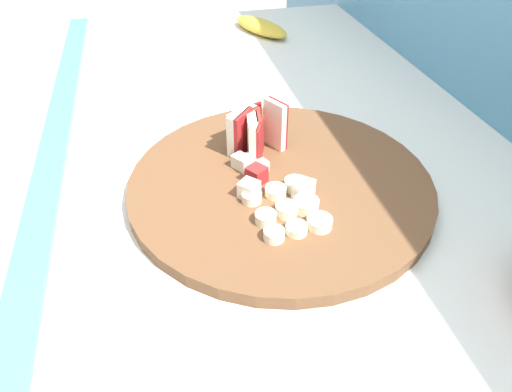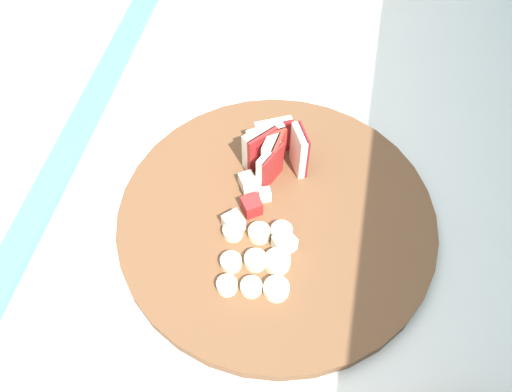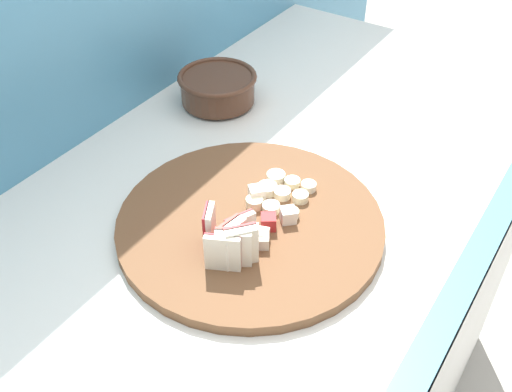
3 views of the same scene
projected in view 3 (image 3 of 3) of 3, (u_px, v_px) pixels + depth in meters
name	position (u px, v px, depth m)	size (l,w,h in m)	color
tiled_countertop	(241.00, 386.00, 1.15)	(1.48, 0.68, 0.87)	silver
tile_backsplash	(81.00, 204.00, 1.11)	(2.40, 0.04, 1.46)	#4C8EB2
cutting_board	(249.00, 225.00, 0.85)	(0.38, 0.38, 0.02)	brown
apple_wedge_fan	(232.00, 242.00, 0.77)	(0.08, 0.08, 0.07)	maroon
apple_dice_pile	(267.00, 219.00, 0.84)	(0.11, 0.09, 0.02)	beige
banana_slice_rows	(280.00, 194.00, 0.88)	(0.10, 0.09, 0.01)	#F4EAC6
ceramic_bowl	(218.00, 87.00, 1.10)	(0.15, 0.15, 0.06)	#4C2D1E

